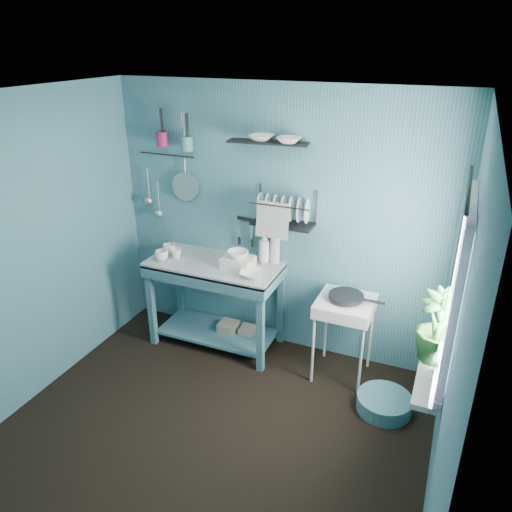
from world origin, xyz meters
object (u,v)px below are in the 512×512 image
at_px(mug_mid, 176,253).
at_px(mug_right, 169,249).
at_px(work_counter, 216,303).
at_px(utensil_cup_magenta, 162,139).
at_px(frying_pan, 346,296).
at_px(wash_tub, 238,262).
at_px(floor_basin, 384,403).
at_px(utensil_cup_teal, 187,143).
at_px(colander, 185,187).
at_px(potted_plant, 438,327).
at_px(storage_tin_large, 229,332).
at_px(hotplate_stand, 343,338).
at_px(mug_left, 162,256).
at_px(dish_rack, 283,208).
at_px(storage_tin_small, 248,336).
at_px(water_bottle, 275,248).
at_px(soap_bottle, 264,247).

xyz_separation_m(mug_mid, mug_right, (-0.12, 0.06, 0.00)).
distance_m(work_counter, utensil_cup_magenta, 1.65).
bearing_deg(work_counter, frying_pan, -2.33).
bearing_deg(utensil_cup_magenta, wash_tub, -14.25).
bearing_deg(work_counter, floor_basin, -12.99).
distance_m(utensil_cup_teal, colander, 0.43).
relative_size(mug_right, potted_plant, 0.24).
bearing_deg(frying_pan, storage_tin_large, 176.30).
bearing_deg(potted_plant, hotplate_stand, 137.71).
xyz_separation_m(wash_tub, floor_basin, (1.47, -0.34, -0.87)).
xyz_separation_m(mug_left, mug_mid, (0.10, 0.10, -0.00)).
distance_m(mug_left, utensil_cup_teal, 1.07).
bearing_deg(wash_tub, utensil_cup_teal, 159.96).
relative_size(dish_rack, utensil_cup_magenta, 4.23).
relative_size(wash_tub, utensil_cup_teal, 2.15).
xyz_separation_m(dish_rack, utensil_cup_teal, (-0.97, 0.05, 0.48)).
bearing_deg(frying_pan, utensil_cup_teal, 172.09).
height_order(utensil_cup_teal, storage_tin_small, utensil_cup_teal).
distance_m(water_bottle, potted_plant, 1.78).
bearing_deg(water_bottle, storage_tin_large, -157.96).
height_order(mug_right, colander, colander).
height_order(wash_tub, colander, colander).
xyz_separation_m(work_counter, colander, (-0.41, 0.23, 1.07)).
relative_size(utensil_cup_magenta, floor_basin, 0.29).
height_order(hotplate_stand, dish_rack, dish_rack).
bearing_deg(dish_rack, soap_bottle, 175.04).
bearing_deg(colander, storage_tin_small, -11.86).
relative_size(mug_mid, soap_bottle, 0.33).
bearing_deg(hotplate_stand, storage_tin_large, -178.30).
xyz_separation_m(mug_right, utensil_cup_magenta, (-0.11, 0.20, 1.02)).
distance_m(mug_right, wash_tub, 0.75).
bearing_deg(hotplate_stand, wash_tub, -174.91).
xyz_separation_m(water_bottle, frying_pan, (0.75, -0.25, -0.22)).
xyz_separation_m(utensil_cup_magenta, floor_basin, (2.33, -0.56, -1.89)).
xyz_separation_m(hotplate_stand, frying_pan, (0.00, 0.00, 0.42)).
xyz_separation_m(hotplate_stand, colander, (-1.68, 0.25, 1.13)).
bearing_deg(floor_basin, dish_rack, 155.24).
height_order(frying_pan, potted_plant, potted_plant).
relative_size(soap_bottle, frying_pan, 1.00).
bearing_deg(storage_tin_large, mug_right, -175.24).
relative_size(wash_tub, frying_pan, 0.93).
bearing_deg(utensil_cup_teal, storage_tin_small, -10.39).
relative_size(frying_pan, storage_tin_large, 1.36).
distance_m(hotplate_stand, colander, 2.04).
distance_m(colander, floor_basin, 2.64).
relative_size(potted_plant, floor_basin, 1.13).
distance_m(hotplate_stand, utensil_cup_teal, 2.25).
relative_size(water_bottle, frying_pan, 0.93).
relative_size(mug_left, wash_tub, 0.44).
xyz_separation_m(soap_bottle, storage_tin_small, (-0.12, -0.12, -0.94)).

